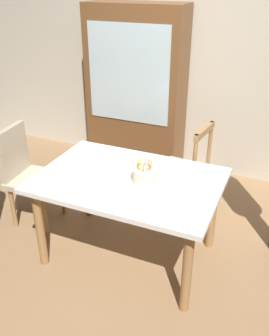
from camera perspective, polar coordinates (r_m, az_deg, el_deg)
ground at (r=3.30m, az=-0.82°, el=-13.07°), size 6.40×6.40×0.00m
back_wall at (r=4.33m, az=9.57°, el=16.09°), size 6.40×0.10×2.60m
dining_table at (r=2.91m, az=-0.91°, el=-3.24°), size 1.42×0.97×0.75m
birthday_cake at (r=2.79m, az=1.56°, el=-1.20°), size 0.28×0.28×0.18m
plate_near_celebrant at (r=2.86m, az=-9.89°, el=-1.90°), size 0.22×0.22×0.01m
plate_far_side at (r=3.06m, az=-0.45°, el=0.63°), size 0.22×0.22×0.01m
plate_near_guest at (r=2.55m, az=5.81°, el=-5.56°), size 0.22×0.22×0.01m
fork_near_celebrant at (r=2.94m, az=-12.49°, el=-1.30°), size 0.18×0.06×0.01m
fork_far_side at (r=3.13m, az=-3.01°, el=1.24°), size 0.18×0.02×0.01m
chair_spindle_back at (r=3.60m, az=7.64°, el=-0.59°), size 0.50×0.50×0.95m
chair_upholstered at (r=3.58m, az=-16.45°, el=-0.42°), size 0.48×0.48×0.95m
china_cabinet at (r=4.33m, az=0.26°, el=11.73°), size 1.10×0.45×1.90m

